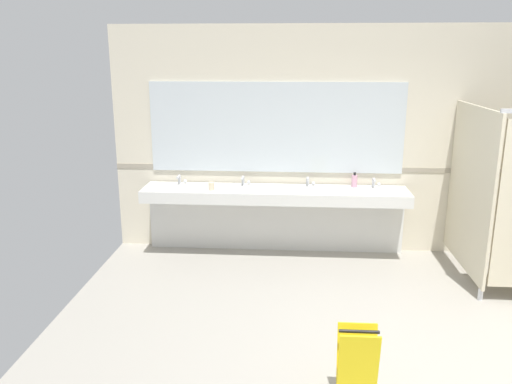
% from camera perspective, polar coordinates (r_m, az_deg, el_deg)
% --- Properties ---
extents(wall_back, '(7.16, 0.12, 2.77)m').
position_cam_1_polar(wall_back, '(6.60, 15.96, 5.30)').
color(wall_back, beige).
rests_on(wall_back, ground_plane).
extents(wall_back_tile_band, '(7.16, 0.01, 0.06)m').
position_cam_1_polar(wall_back_tile_band, '(6.60, 15.86, 2.34)').
color(wall_back_tile_band, '#9E937F').
rests_on(wall_back_tile_band, wall_back).
extents(vanity_counter, '(3.19, 0.53, 0.97)m').
position_cam_1_polar(vanity_counter, '(6.38, 2.07, -1.47)').
color(vanity_counter, silver).
rests_on(vanity_counter, ground_plane).
extents(mirror_panel, '(3.09, 0.02, 1.10)m').
position_cam_1_polar(mirror_panel, '(6.37, 2.21, 7.08)').
color(mirror_panel, silver).
rests_on(mirror_panel, wall_back).
extents(soap_dispenser, '(0.07, 0.07, 0.18)m').
position_cam_1_polar(soap_dispenser, '(6.41, 10.76, 1.22)').
color(soap_dispenser, '#D899B2').
rests_on(soap_dispenser, vanity_counter).
extents(paper_cup, '(0.07, 0.07, 0.09)m').
position_cam_1_polar(paper_cup, '(6.18, -4.92, 0.64)').
color(paper_cup, beige).
rests_on(paper_cup, vanity_counter).
extents(wet_floor_sign, '(0.28, 0.19, 0.59)m').
position_cam_1_polar(wet_floor_sign, '(3.92, 11.07, -18.19)').
color(wet_floor_sign, yellow).
rests_on(wet_floor_sign, ground_plane).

